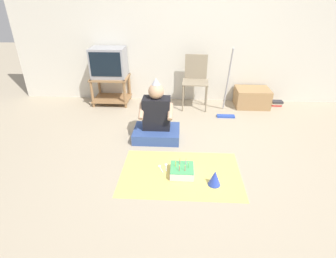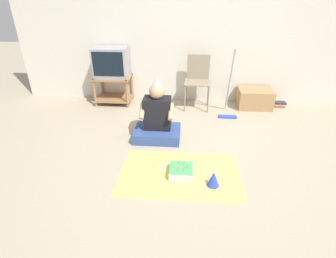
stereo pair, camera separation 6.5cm
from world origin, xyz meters
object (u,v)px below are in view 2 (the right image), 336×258
Objects in this scene: cardboard_box_stack at (254,98)px; dust_mop at (229,98)px; birthday_cake at (181,171)px; folding_chair at (198,78)px; person_seated at (157,120)px; tv at (111,62)px; book_pile at (280,104)px; party_hat_blue at (213,179)px.

dust_mop is (-0.50, -0.41, 0.15)m from cardboard_box_stack.
folding_chair is at bearing 84.25° from birthday_cake.
person_seated is at bearing 113.26° from birthday_cake.
person_seated is at bearing -142.37° from dust_mop.
tv is 1.00× the size of cardboard_box_stack.
tv is at bearing -179.61° from book_pile.
tv is 3.02× the size of book_pile.
tv is 1.50m from folding_chair.
folding_chair is at bearing 93.72° from party_hat_blue.
birthday_cake is at bearing -95.75° from folding_chair.
person_seated is 5.02× the size of party_hat_blue.
folding_chair is at bearing -176.75° from cardboard_box_stack.
book_pile is at bearing 51.42° from birthday_cake.
book_pile is (1.46, 0.10, -0.47)m from folding_chair.
party_hat_blue is at bearing -111.41° from cardboard_box_stack.
book_pile is (2.94, 0.02, -0.69)m from tv.
cardboard_box_stack is at bearing -174.85° from book_pile.
birthday_cake is 1.54× the size of party_hat_blue.
person_seated is (0.93, -1.24, -0.47)m from tv.
person_seated is at bearing -148.07° from book_pile.
book_pile is 0.73× the size of birthday_cake.
book_pile is at bearing 31.93° from person_seated.
birthday_cake is at bearing -128.58° from book_pile.
tv is 0.65× the size of folding_chair.
cardboard_box_stack reaches higher than book_pile.
tv is at bearing 126.83° from person_seated.
party_hat_blue is (-0.36, -1.79, -0.22)m from dust_mop.
dust_mop reaches higher than birthday_cake.
dust_mop is 1.10m from book_pile.
book_pile is at bearing 3.85° from folding_chair.
party_hat_blue is (0.34, -0.15, 0.04)m from birthday_cake.
cardboard_box_stack is 0.68× the size of person_seated.
tv reaches higher than cardboard_box_stack.
party_hat_blue is at bearing -54.72° from person_seated.
dust_mop is 1.80m from birthday_cake.
cardboard_box_stack is 0.66m from dust_mop.
party_hat_blue is (0.69, -0.98, -0.17)m from person_seated.
party_hat_blue is at bearing -24.53° from birthday_cake.
cardboard_box_stack reaches higher than party_hat_blue.
dust_mop reaches higher than party_hat_blue.
cardboard_box_stack is at bearing 38.01° from person_seated.
birthday_cake is at bearing -113.03° from dust_mop.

